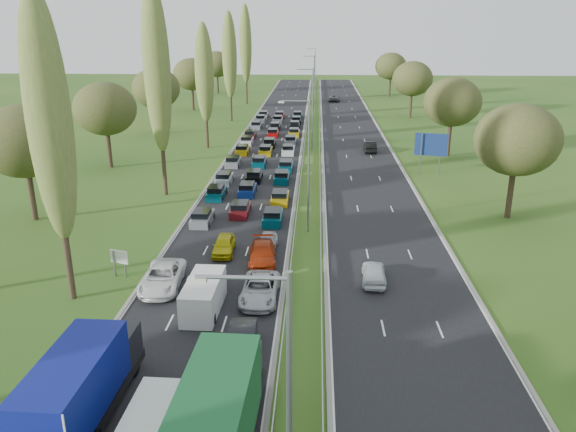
# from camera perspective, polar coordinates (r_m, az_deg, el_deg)

# --- Properties ---
(ground) EXTENTS (260.00, 260.00, 0.00)m
(ground) POSITION_cam_1_polar(r_m,az_deg,el_deg) (86.99, 2.46, 6.98)
(ground) COLOR #265119
(ground) RESTS_ON ground
(near_carriageway) EXTENTS (10.50, 215.00, 0.04)m
(near_carriageway) POSITION_cam_1_polar(r_m,az_deg,el_deg) (89.74, -1.87, 7.36)
(near_carriageway) COLOR black
(near_carriageway) RESTS_ON ground
(far_carriageway) EXTENTS (10.50, 215.00, 0.04)m
(far_carriageway) POSITION_cam_1_polar(r_m,az_deg,el_deg) (89.64, 6.83, 7.22)
(far_carriageway) COLOR black
(far_carriageway) RESTS_ON ground
(central_reservation) EXTENTS (2.36, 215.00, 0.32)m
(central_reservation) POSITION_cam_1_polar(r_m,az_deg,el_deg) (89.33, 2.48, 7.66)
(central_reservation) COLOR gray
(central_reservation) RESTS_ON ground
(lamp_columns) EXTENTS (0.18, 140.18, 12.00)m
(lamp_columns) POSITION_cam_1_polar(r_m,az_deg,el_deg) (83.97, 2.50, 10.71)
(lamp_columns) COLOR gray
(lamp_columns) RESTS_ON ground
(poplar_row) EXTENTS (2.80, 127.80, 22.44)m
(poplar_row) POSITION_cam_1_polar(r_m,az_deg,el_deg) (75.34, -10.16, 14.38)
(poplar_row) COLOR #2D2116
(poplar_row) RESTS_ON ground
(woodland_left) EXTENTS (8.00, 166.00, 11.10)m
(woodland_left) POSITION_cam_1_polar(r_m,az_deg,el_deg) (73.69, -19.01, 9.88)
(woodland_left) COLOR #2D2116
(woodland_left) RESTS_ON ground
(woodland_right) EXTENTS (8.00, 153.00, 11.10)m
(woodland_right) POSITION_cam_1_polar(r_m,az_deg,el_deg) (74.92, 17.76, 10.14)
(woodland_right) COLOR #2D2116
(woodland_right) RESTS_ON ground
(traffic_queue_fill) EXTENTS (9.07, 67.66, 0.80)m
(traffic_queue_fill) POSITION_cam_1_polar(r_m,az_deg,el_deg) (84.89, -2.15, 6.99)
(traffic_queue_fill) COLOR slate
(traffic_queue_fill) RESTS_ON ground
(near_car_2) EXTENTS (2.92, 5.90, 1.61)m
(near_car_2) POSITION_cam_1_polar(r_m,az_deg,el_deg) (41.40, -12.62, -6.07)
(near_car_2) COLOR white
(near_car_2) RESTS_ON near_carriageway
(near_car_7) EXTENTS (2.32, 5.03, 1.43)m
(near_car_7) POSITION_cam_1_polar(r_m,az_deg,el_deg) (39.47, -8.33, -7.22)
(near_car_7) COLOR #04344A
(near_car_7) RESTS_ON near_carriageway
(near_car_8) EXTENTS (1.84, 4.25, 1.43)m
(near_car_8) POSITION_cam_1_polar(r_m,az_deg,el_deg) (46.61, -6.53, -2.94)
(near_car_8) COLOR #B7B00C
(near_car_8) RESTS_ON near_carriageway
(near_car_9) EXTENTS (1.77, 4.56, 1.48)m
(near_car_9) POSITION_cam_1_polar(r_m,az_deg,el_deg) (33.09, -4.74, -12.54)
(near_car_9) COLOR black
(near_car_9) RESTS_ON near_carriageway
(near_car_10) EXTENTS (2.56, 5.41, 1.49)m
(near_car_10) POSITION_cam_1_polar(r_m,az_deg,el_deg) (38.83, -2.88, -7.44)
(near_car_10) COLOR #B2B6BC
(near_car_10) RESTS_ON near_carriageway
(near_car_11) EXTENTS (2.52, 5.36, 1.51)m
(near_car_11) POSITION_cam_1_polar(r_m,az_deg,el_deg) (44.47, -2.61, -3.87)
(near_car_11) COLOR #9A2809
(near_car_11) RESTS_ON near_carriageway
(near_car_12) EXTENTS (1.61, 3.87, 1.31)m
(near_car_12) POSITION_cam_1_polar(r_m,az_deg,el_deg) (47.06, -2.11, -2.68)
(near_car_12) COLOR silver
(near_car_12) RESTS_ON near_carriageway
(far_car_0) EXTENTS (1.97, 4.38, 1.46)m
(far_car_0) POSITION_cam_1_polar(r_m,az_deg,el_deg) (41.75, 8.73, -5.70)
(far_car_0) COLOR silver
(far_car_0) RESTS_ON far_carriageway
(far_car_1) EXTENTS (1.67, 4.78, 1.57)m
(far_car_1) POSITION_cam_1_polar(r_m,az_deg,el_deg) (84.56, 8.33, 7.01)
(far_car_1) COLOR black
(far_car_1) RESTS_ON far_carriageway
(far_car_2) EXTENTS (3.00, 5.80, 1.56)m
(far_car_2) POSITION_cam_1_polar(r_m,az_deg,el_deg) (141.03, 4.71, 11.88)
(far_car_2) COLOR slate
(far_car_2) RESTS_ON far_carriageway
(blue_lorry) EXTENTS (2.62, 9.42, 3.98)m
(blue_lorry) POSITION_cam_1_polar(r_m,az_deg,el_deg) (29.03, -20.09, -15.71)
(blue_lorry) COLOR black
(blue_lorry) RESTS_ON near_carriageway
(white_van_front) EXTENTS (1.91, 4.87, 1.96)m
(white_van_front) POSITION_cam_1_polar(r_m,az_deg,el_deg) (27.49, -13.77, -19.90)
(white_van_front) COLOR silver
(white_van_front) RESTS_ON near_carriageway
(white_van_rear) EXTENTS (2.12, 5.40, 2.17)m
(white_van_rear) POSITION_cam_1_polar(r_m,az_deg,el_deg) (37.77, -8.49, -7.85)
(white_van_rear) COLOR silver
(white_van_rear) RESTS_ON near_carriageway
(info_sign) EXTENTS (1.46, 0.57, 2.10)m
(info_sign) POSITION_cam_1_polar(r_m,az_deg,el_deg) (43.75, -16.77, -4.26)
(info_sign) COLOR gray
(info_sign) RESTS_ON ground
(direction_sign) EXTENTS (3.91, 1.06, 5.20)m
(direction_sign) POSITION_cam_1_polar(r_m,az_deg,el_deg) (72.42, 14.33, 6.86)
(direction_sign) COLOR gray
(direction_sign) RESTS_ON ground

